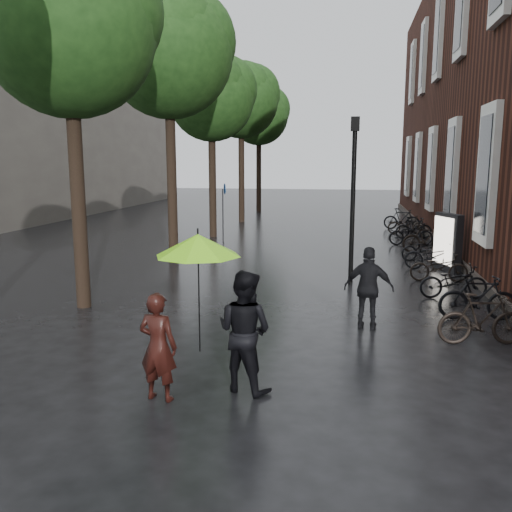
% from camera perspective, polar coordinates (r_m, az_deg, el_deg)
% --- Properties ---
extents(street_trees, '(4.33, 34.03, 8.91)m').
position_cam_1_polar(street_trees, '(21.36, -6.76, 17.96)').
color(street_trees, black).
rests_on(street_trees, ground).
extents(person_burgundy, '(0.62, 0.46, 1.57)m').
position_cam_1_polar(person_burgundy, '(7.86, -10.27, -9.37)').
color(person_burgundy, black).
rests_on(person_burgundy, ground).
extents(person_black, '(1.07, 0.96, 1.82)m').
position_cam_1_polar(person_black, '(8.02, -1.22, -7.90)').
color(person_black, black).
rests_on(person_black, ground).
extents(lime_umbrella, '(1.24, 1.24, 1.81)m').
position_cam_1_polar(lime_umbrella, '(7.69, -6.13, 1.15)').
color(lime_umbrella, black).
rests_on(lime_umbrella, ground).
extents(pedestrian_walking, '(1.02, 0.50, 1.69)m').
position_cam_1_polar(pedestrian_walking, '(11.11, 11.79, -3.35)').
color(pedestrian_walking, black).
rests_on(pedestrian_walking, ground).
extents(parked_bicycles, '(2.17, 17.92, 1.05)m').
position_cam_1_polar(parked_bicycles, '(19.51, 17.39, 1.02)').
color(parked_bicycles, black).
rests_on(parked_bicycles, ground).
extents(ad_lightbox, '(0.27, 1.18, 1.77)m').
position_cam_1_polar(ad_lightbox, '(17.67, 19.50, 1.39)').
color(ad_lightbox, black).
rests_on(ad_lightbox, ground).
extents(lamp_post, '(0.23, 0.23, 4.50)m').
position_cam_1_polar(lamp_post, '(14.83, 10.21, 7.40)').
color(lamp_post, black).
rests_on(lamp_post, ground).
extents(cycle_sign, '(0.13, 0.44, 2.43)m').
position_cam_1_polar(cycle_sign, '(22.64, -3.42, 5.55)').
color(cycle_sign, '#262628').
rests_on(cycle_sign, ground).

